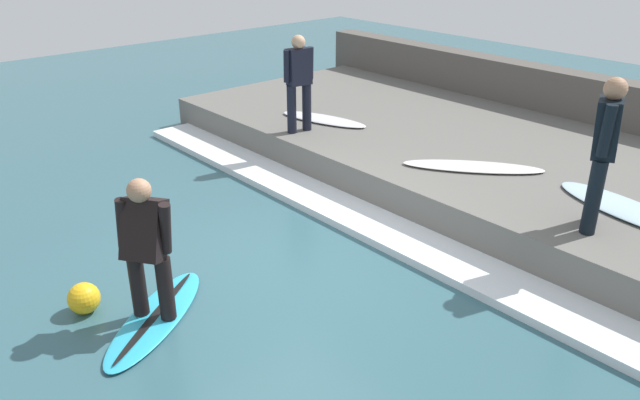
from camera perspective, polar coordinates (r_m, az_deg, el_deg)
ground_plane at (r=7.37m, az=-2.92°, el=-6.02°), size 28.00×28.00×0.00m
concrete_ledge at (r=10.00m, az=15.29°, el=3.30°), size 4.40×11.23×0.53m
back_wall at (r=11.94m, az=22.19°, el=7.67°), size 0.50×11.79×1.28m
wave_foam_crest at (r=8.21m, az=4.95°, el=-2.29°), size 0.74×10.66×0.10m
surfboard_riding at (r=6.66m, az=-14.79°, el=-10.33°), size 1.77×1.44×0.07m
surfer_riding at (r=6.22m, az=-15.63°, el=-3.79°), size 0.55×0.55×1.49m
surfer_waiting_near at (r=7.36m, az=24.53°, el=4.46°), size 0.55×0.40×1.72m
surfboard_waiting_near at (r=8.30m, az=26.12°, el=-0.69°), size 0.97×1.92×0.06m
surfer_waiting_far at (r=10.04m, az=-1.95°, el=11.04°), size 0.52×0.30×1.55m
surfboard_waiting_far at (r=10.79m, az=0.32°, el=7.40°), size 0.91×1.71×0.06m
surfboard_spare at (r=8.96m, az=13.82°, el=2.98°), size 1.57×1.78×0.06m
marker_buoy at (r=6.93m, az=-20.78°, el=-8.40°), size 0.33×0.33×0.33m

